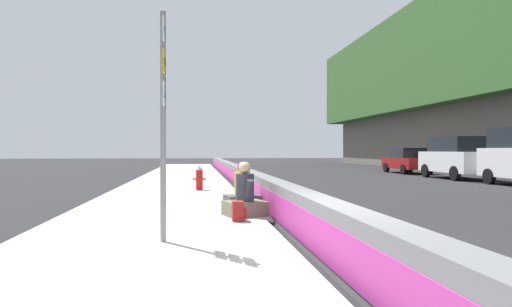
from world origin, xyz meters
The scene contains 10 objects.
ground_plane centered at (0.00, 0.00, 0.00)m, with size 160.00×160.00×0.00m, color #232326.
sidewalk_strip centered at (0.00, 2.65, 0.07)m, with size 80.00×4.40×0.14m, color #A8A59E.
jersey_barrier centered at (0.00, 0.00, 0.42)m, with size 76.00×0.45×0.85m.
route_sign_post centered at (1.15, 2.39, 2.23)m, with size 0.44×0.09×3.60m.
fire_hydrant centered at (10.22, 1.76, 0.59)m, with size 0.26×0.46×0.88m.
seated_person_foreground centered at (3.77, 0.82, 0.51)m, with size 0.92×1.01×1.18m.
seated_person_middle centered at (5.16, 0.73, 0.50)m, with size 0.84×0.94×1.14m.
backpack centered at (3.05, 1.03, 0.33)m, with size 0.32×0.28×0.40m.
parked_car_fourth centered at (16.84, -12.12, 1.18)m, with size 4.85×2.16×2.28m.
parked_car_midline centered at (22.78, -12.24, 0.86)m, with size 4.55×2.05×1.71m.
Camera 1 is at (-6.05, 1.89, 1.58)m, focal length 31.77 mm.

